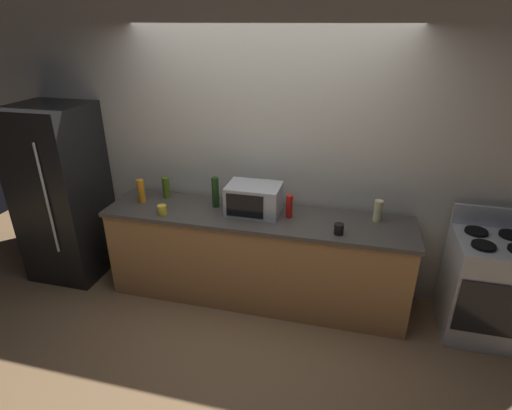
# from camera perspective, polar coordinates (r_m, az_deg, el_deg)

# --- Properties ---
(ground_plane) EXTENTS (8.00, 8.00, 0.00)m
(ground_plane) POSITION_cam_1_polar(r_m,az_deg,el_deg) (3.86, -1.51, -16.09)
(ground_plane) COLOR #93704C
(back_wall) EXTENTS (6.40, 0.10, 2.70)m
(back_wall) POSITION_cam_1_polar(r_m,az_deg,el_deg) (3.90, 1.48, 7.12)
(back_wall) COLOR beige
(back_wall) RESTS_ON ground_plane
(counter_run) EXTENTS (2.84, 0.64, 0.90)m
(counter_run) POSITION_cam_1_polar(r_m,az_deg,el_deg) (3.91, -0.00, -7.33)
(counter_run) COLOR #B27F4C
(counter_run) RESTS_ON ground_plane
(refrigerator) EXTENTS (0.72, 0.73, 1.80)m
(refrigerator) POSITION_cam_1_polar(r_m,az_deg,el_deg) (4.60, -25.61, 1.45)
(refrigerator) COLOR black
(refrigerator) RESTS_ON ground_plane
(stove_range) EXTENTS (0.60, 0.61, 1.08)m
(stove_range) POSITION_cam_1_polar(r_m,az_deg,el_deg) (4.00, 29.49, -9.98)
(stove_range) COLOR #B7BABF
(stove_range) RESTS_ON ground_plane
(microwave) EXTENTS (0.48, 0.35, 0.27)m
(microwave) POSITION_cam_1_polar(r_m,az_deg,el_deg) (3.69, -0.31, 0.85)
(microwave) COLOR #B7BABF
(microwave) RESTS_ON counter_run
(bottle_hand_soap) EXTENTS (0.07, 0.07, 0.19)m
(bottle_hand_soap) POSITION_cam_1_polar(r_m,az_deg,el_deg) (3.71, 16.82, -0.78)
(bottle_hand_soap) COLOR beige
(bottle_hand_soap) RESTS_ON counter_run
(bottle_dish_soap) EXTENTS (0.07, 0.07, 0.23)m
(bottle_dish_soap) POSITION_cam_1_polar(r_m,az_deg,el_deg) (4.07, -15.88, 1.91)
(bottle_dish_soap) COLOR orange
(bottle_dish_soap) RESTS_ON counter_run
(bottle_olive_oil) EXTENTS (0.07, 0.07, 0.21)m
(bottle_olive_oil) POSITION_cam_1_polar(r_m,az_deg,el_deg) (4.13, -12.54, 2.44)
(bottle_olive_oil) COLOR #4C6B19
(bottle_olive_oil) RESTS_ON counter_run
(bottle_wine) EXTENTS (0.07, 0.07, 0.30)m
(bottle_wine) POSITION_cam_1_polar(r_m,az_deg,el_deg) (3.82, -5.74, 1.82)
(bottle_wine) COLOR #1E3F19
(bottle_wine) RESTS_ON counter_run
(bottle_hot_sauce) EXTENTS (0.06, 0.06, 0.21)m
(bottle_hot_sauce) POSITION_cam_1_polar(r_m,az_deg,el_deg) (3.63, 4.72, -0.16)
(bottle_hot_sauce) COLOR red
(bottle_hot_sauce) RESTS_ON counter_run
(mug_black) EXTENTS (0.08, 0.08, 0.09)m
(mug_black) POSITION_cam_1_polar(r_m,az_deg,el_deg) (3.42, 11.60, -3.33)
(mug_black) COLOR black
(mug_black) RESTS_ON counter_run
(mug_yellow) EXTENTS (0.08, 0.08, 0.09)m
(mug_yellow) POSITION_cam_1_polar(r_m,az_deg,el_deg) (3.79, -13.09, -0.65)
(mug_yellow) COLOR yellow
(mug_yellow) RESTS_ON counter_run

